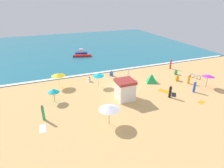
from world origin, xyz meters
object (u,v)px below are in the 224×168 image
object	(u,v)px
lifeguard_cabana	(125,90)
small_boat_1	(82,56)
beach_umbrella_1	(208,76)
beachgoer_8	(171,64)
beach_umbrella_4	(109,108)
beachgoer_9	(89,79)
beach_umbrella_0	(98,75)
parked_bicycle	(196,76)
beach_umbrella_3	(53,91)
beach_tent	(152,78)
small_boat_0	(81,53)
beachgoer_7	(43,113)
beach_umbrella_2	(58,75)
beachgoer_1	(189,79)
beachgoer_2	(128,74)
beachgoer_6	(111,74)
beachgoer_0	(194,87)
beachgoer_4	(177,78)
beachgoer_5	(176,72)
beachgoer_3	(170,92)

from	to	relation	value
lifeguard_cabana	small_boat_1	bearing A→B (deg)	92.19
beach_umbrella_1	beachgoer_8	distance (m)	8.95
beach_umbrella_4	beachgoer_9	xyz separation A→B (m)	(0.99, 11.90, -1.73)
beach_umbrella_0	parked_bicycle	world-z (taller)	beach_umbrella_0
beach_umbrella_3	beach_tent	xyz separation A→B (m)	(15.37, 0.73, -0.91)
beachgoer_8	small_boat_0	size ratio (longest dim) A/B	0.66
beach_umbrella_4	beachgoer_7	world-z (taller)	beach_umbrella_4
beach_umbrella_3	beachgoer_9	size ratio (longest dim) A/B	2.51
beach_umbrella_2	beach_umbrella_4	size ratio (longest dim) A/B	1.08
beachgoer_1	beachgoer_9	world-z (taller)	beachgoer_1
beach_umbrella_1	beach_umbrella_2	xyz separation A→B (m)	(-20.98, 8.43, 0.09)
beach_umbrella_3	beachgoer_1	bearing A→B (deg)	-5.22
beachgoer_2	beachgoer_6	distance (m)	3.08
beach_umbrella_4	beachgoer_8	distance (m)	21.12
lifeguard_cabana	beach_tent	bearing A→B (deg)	28.55
beach_umbrella_2	beach_tent	distance (m)	14.72
beach_umbrella_4	small_boat_1	xyz separation A→B (m)	(3.10, 26.14, -1.76)
beach_umbrella_2	beachgoer_1	world-z (taller)	beach_umbrella_2
beachgoer_0	beachgoer_7	bearing A→B (deg)	177.92
beachgoer_2	beachgoer_7	size ratio (longest dim) A/B	0.85
beach_umbrella_1	small_boat_0	bearing A→B (deg)	119.82
beachgoer_2	parked_bicycle	bearing A→B (deg)	-21.26
beach_umbrella_3	parked_bicycle	world-z (taller)	beach_umbrella_3
parked_bicycle	beachgoer_4	xyz separation A→B (m)	(-3.57, 0.39, 0.03)
beach_umbrella_1	beachgoer_5	bearing A→B (deg)	98.33
beach_umbrella_4	beachgoer_6	bearing A→B (deg)	67.74
beach_umbrella_0	beachgoer_4	size ratio (longest dim) A/B	2.21
beach_umbrella_4	beachgoer_1	bearing A→B (deg)	18.80
beach_umbrella_2	parked_bicycle	distance (m)	22.71
beach_umbrella_0	beachgoer_0	bearing A→B (deg)	-29.09
beach_umbrella_4	small_boat_0	xyz separation A→B (m)	(3.24, 27.49, -1.49)
small_boat_1	beachgoer_4	bearing A→B (deg)	-58.96
beach_umbrella_2	small_boat_1	size ratio (longest dim) A/B	0.68
beachgoer_5	beachgoer_9	bearing A→B (deg)	170.16
beachgoer_1	beachgoer_7	distance (m)	22.27
beach_umbrella_0	beach_umbrella_1	bearing A→B (deg)	-22.49
small_boat_1	small_boat_0	bearing A→B (deg)	83.83
beach_umbrella_1	beach_umbrella_2	distance (m)	22.61
lifeguard_cabana	beachgoer_1	distance (m)	11.73
beach_umbrella_0	beachgoer_1	bearing A→B (deg)	-17.16
beachgoer_2	beachgoer_3	distance (m)	8.50
beach_umbrella_1	beachgoer_6	size ratio (longest dim) A/B	2.66
beachgoer_4	beachgoer_1	bearing A→B (deg)	-59.83
beachgoer_3	beachgoer_5	bearing A→B (deg)	46.44
beachgoer_4	beachgoer_7	world-z (taller)	beachgoer_7
beach_umbrella_3	beach_tent	bearing A→B (deg)	2.71
beach_umbrella_3	small_boat_1	bearing A→B (deg)	66.81
small_boat_0	beachgoer_4	bearing A→B (deg)	-60.95
beachgoer_0	beachgoer_2	distance (m)	10.55
lifeguard_cabana	beachgoer_3	xyz separation A→B (m)	(6.00, -1.83, -0.58)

